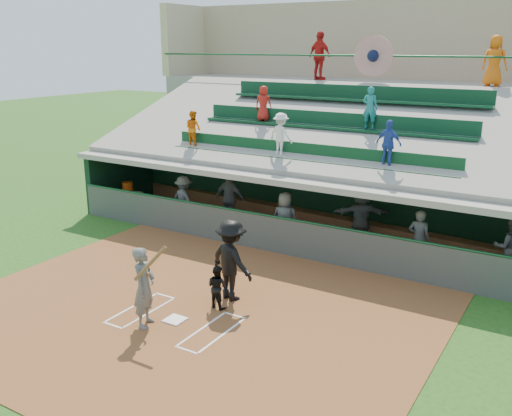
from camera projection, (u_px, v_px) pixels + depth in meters
The scene contains 21 objects.
ground at pixel (175, 321), 12.84m from camera, with size 100.00×100.00×0.00m, color #204C15.
dirt_slab at pixel (189, 312), 13.25m from camera, with size 11.00×9.00×0.02m, color brown.
home_plate at pixel (175, 320), 12.83m from camera, with size 0.43×0.43×0.03m, color white.
batters_box_chalk at pixel (175, 320), 12.84m from camera, with size 2.65×1.85×0.01m.
dugout_floor at pixel (307, 237), 18.39m from camera, with size 16.00×3.50×0.04m, color gray.
concourse_slab at pixel (382, 139), 23.31m from camera, with size 20.00×3.00×4.60m, color gray.
grandstand at pixel (354, 151), 20.87m from camera, with size 20.40×10.40×7.80m.
batter_at_plate at pixel (144, 287), 12.38m from camera, with size 0.94×0.80×1.95m.
catcher at pixel (217, 287), 13.35m from camera, with size 0.51×0.39×1.04m, color black.
home_umpire at pixel (231, 260), 13.68m from camera, with size 1.29×0.74×2.00m, color black.
dugout_bench at pixel (319, 220), 19.31m from camera, with size 15.83×0.47×0.47m, color #945C35.
white_table at pixel (130, 201), 21.21m from camera, with size 0.78×0.59×0.69m, color silver.
water_cooler at pixel (128, 187), 21.09m from camera, with size 0.38×0.38×0.38m, color #CB450B.
dugout_player_a at pixel (184, 200), 19.62m from camera, with size 1.07×0.61×1.65m, color #5C5E59.
dugout_player_b at pixel (230, 199), 19.22m from camera, with size 1.12×0.46×1.90m, color #575954.
dugout_player_c at pixel (285, 219), 17.34m from camera, with size 0.82×0.54×1.69m, color #545752.
dugout_player_d at pixel (361, 215), 17.56m from camera, with size 1.67×0.53×1.80m, color #61645E.
dugout_player_e at pixel (419, 239), 15.65m from camera, with size 0.60×0.39×1.65m, color #51544F.
dugout_player_f at pixel (509, 247), 14.94m from camera, with size 0.82×0.64×1.69m, color #52544F.
concourse_staff_a at pixel (320, 56), 23.17m from camera, with size 1.13×0.47×1.93m, color red.
concourse_staff_b at pixel (495, 61), 19.56m from camera, with size 0.84×0.55×1.73m, color #DC5E0C.
Camera 1 is at (7.58, -9.02, 6.00)m, focal length 40.00 mm.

